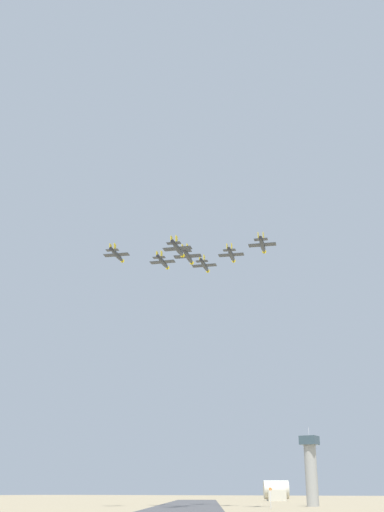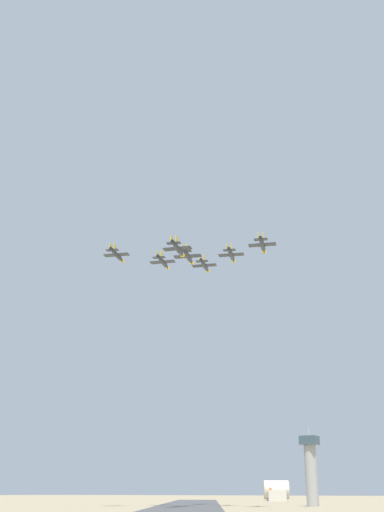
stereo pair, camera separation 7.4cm
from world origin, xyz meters
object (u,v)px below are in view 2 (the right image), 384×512
object	(u,v)px
windsock	(271,490)
jet_right_outer	(262,245)
control_tower	(311,468)
jet_trailing	(178,249)
jet_lead	(205,266)
jet_left_outer	(117,255)
jet_slot_rear	(188,256)
jet_right_wingman	(231,255)
jet_left_wingman	(163,262)
hangar	(276,492)

from	to	relation	value
windsock	jet_right_outer	distance (m)	81.69
control_tower	jet_trailing	distance (m)	94.56
jet_right_outer	control_tower	bearing A→B (deg)	-17.23
jet_lead	jet_trailing	bearing A→B (deg)	-179.91
windsock	jet_left_outer	distance (m)	97.92
windsock	jet_lead	bearing A→B (deg)	59.35
windsock	jet_slot_rear	size ratio (longest dim) A/B	0.39
jet_lead	jet_right_outer	distance (m)	41.97
control_tower	jet_right_wingman	distance (m)	83.30
windsock	jet_lead	distance (m)	95.34
control_tower	jet_trailing	world-z (taller)	jet_trailing
jet_lead	jet_left_outer	size ratio (longest dim) A/B	1.05
control_tower	jet_lead	world-z (taller)	jet_lead
jet_left_wingman	control_tower	bearing A→B (deg)	-66.89
control_tower	jet_lead	size ratio (longest dim) A/B	1.70
hangar	jet_left_wingman	size ratio (longest dim) A/B	1.07
windsock	jet_slot_rear	bearing A→B (deg)	112.14
jet_lead	jet_left_wingman	bearing A→B (deg)	139.73
jet_left_wingman	jet_right_wingman	distance (m)	27.00
jet_left_outer	windsock	bearing A→B (deg)	-88.03
jet_slot_rear	hangar	bearing A→B (deg)	-4.67
jet_right_outer	jet_slot_rear	bearing A→B (deg)	89.24
hangar	jet_slot_rear	size ratio (longest dim) A/B	1.06
control_tower	hangar	bearing A→B (deg)	27.83
jet_right_outer	hangar	bearing A→B (deg)	3.94
jet_left_wingman	jet_slot_rear	world-z (taller)	jet_left_wingman
control_tower	jet_slot_rear	bearing A→B (deg)	151.80
control_tower	windsock	world-z (taller)	control_tower
control_tower	jet_right_outer	size ratio (longest dim) A/B	1.75
hangar	jet_trailing	world-z (taller)	jet_trailing
hangar	jet_left_outer	distance (m)	200.53
jet_lead	jet_trailing	distance (m)	48.70
jet_left_wingman	jet_right_wingman	xyz separation A→B (m)	(8.16, -25.72, 0.90)
hangar	jet_trailing	size ratio (longest dim) A/B	1.09
control_tower	jet_lead	xyz separation A→B (m)	(-16.31, 34.57, 78.90)
jet_left_outer	jet_slot_rear	size ratio (longest dim) A/B	0.95
windsock	jet_right_wingman	size ratio (longest dim) A/B	0.40
hangar	windsock	xyz separation A→B (m)	(-163.78, -66.77, 0.67)
windsock	jet_lead	xyz separation A→B (m)	(20.26, 34.19, 86.66)
control_tower	jet_slot_rear	distance (m)	89.03
windsock	jet_left_wingman	xyz separation A→B (m)	(1.05, 42.26, 83.70)
control_tower	jet_left_outer	size ratio (longest dim) A/B	1.79
jet_right_wingman	jet_right_outer	world-z (taller)	jet_right_wingman
jet_lead	jet_left_outer	world-z (taller)	jet_lead
jet_lead	jet_slot_rear	xyz separation A→B (m)	(-30.26, -9.60, -7.26)
jet_slot_rear	jet_trailing	xyz separation A→B (m)	(-15.13, -4.80, -2.89)
jet_left_wingman	jet_right_outer	xyz separation A→B (m)	(-2.89, -43.39, -2.03)
jet_lead	jet_slot_rear	bearing A→B (deg)	-179.91
jet_right_outer	jet_slot_rear	xyz separation A→B (m)	(-8.16, 25.72, -2.26)
jet_right_wingman	jet_trailing	world-z (taller)	jet_right_wingman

